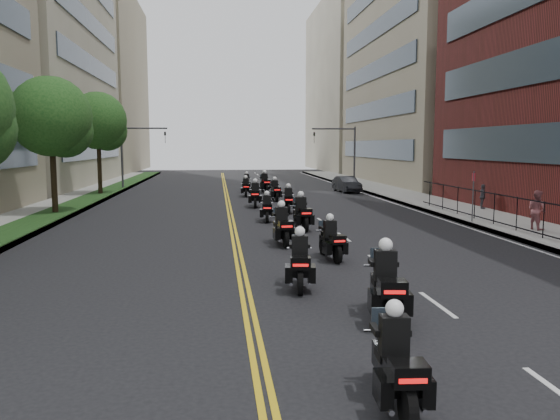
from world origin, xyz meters
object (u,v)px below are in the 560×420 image
(motorcycle_9, at_px, (275,191))
(motorcycle_11, at_px, (265,184))
(motorcycle_5, at_px, (301,215))
(motorcycle_6, at_px, (267,209))
(motorcycle_10, at_px, (246,188))
(motorcycle_0, at_px, (395,366))
(motorcycle_1, at_px, (386,288))
(motorcycle_4, at_px, (282,227))
(pedestrian_c, at_px, (483,197))
(pedestrian_b, at_px, (537,210))
(motorcycle_3, at_px, (331,242))
(motorcycle_8, at_px, (255,196))
(parked_sedan, at_px, (347,184))
(motorcycle_7, at_px, (288,201))
(motorcycle_2, at_px, (300,264))
(motorcycle_12, at_px, (247,182))

(motorcycle_9, relative_size, motorcycle_11, 0.92)
(motorcycle_5, relative_size, motorcycle_6, 1.14)
(motorcycle_10, relative_size, motorcycle_11, 0.87)
(motorcycle_6, bearing_deg, motorcycle_0, -85.54)
(motorcycle_1, xyz_separation_m, motorcycle_9, (0.32, 26.59, -0.06))
(motorcycle_1, xyz_separation_m, motorcycle_6, (-1.19, 16.27, -0.11))
(motorcycle_4, bearing_deg, pedestrian_c, 31.80)
(motorcycle_0, distance_m, motorcycle_4, 13.54)
(motorcycle_1, bearing_deg, motorcycle_10, 100.57)
(motorcycle_5, distance_m, motorcycle_10, 16.96)
(pedestrian_b, bearing_deg, motorcycle_3, 98.91)
(motorcycle_9, bearing_deg, motorcycle_1, -94.03)
(motorcycle_8, xyz_separation_m, parked_sedan, (8.39, 10.21, -0.05))
(motorcycle_10, bearing_deg, motorcycle_9, -60.70)
(motorcycle_4, height_order, motorcycle_6, motorcycle_4)
(motorcycle_8, bearing_deg, motorcycle_11, 86.24)
(motorcycle_10, bearing_deg, motorcycle_0, -87.93)
(motorcycle_7, distance_m, motorcycle_8, 3.62)
(motorcycle_2, relative_size, motorcycle_12, 1.07)
(motorcycle_1, bearing_deg, pedestrian_c, 65.61)
(motorcycle_5, xyz_separation_m, pedestrian_b, (10.33, -2.06, 0.33))
(motorcycle_0, height_order, motorcycle_10, motorcycle_10)
(parked_sedan, bearing_deg, pedestrian_c, -76.31)
(motorcycle_8, bearing_deg, motorcycle_2, -85.94)
(motorcycle_8, bearing_deg, motorcycle_9, 70.41)
(motorcycle_12, bearing_deg, motorcycle_1, -81.72)
(motorcycle_2, height_order, motorcycle_10, motorcycle_2)
(motorcycle_3, bearing_deg, motorcycle_7, 81.89)
(motorcycle_0, height_order, motorcycle_4, motorcycle_4)
(parked_sedan, bearing_deg, motorcycle_4, -114.85)
(motorcycle_8, bearing_deg, motorcycle_4, -84.92)
(motorcycle_3, bearing_deg, motorcycle_1, -98.20)
(motorcycle_0, xyz_separation_m, pedestrian_b, (11.59, 15.18, 0.39))
(pedestrian_b, bearing_deg, motorcycle_9, 18.27)
(motorcycle_3, distance_m, motorcycle_6, 9.79)
(motorcycle_9, bearing_deg, motorcycle_6, -101.66)
(motorcycle_4, relative_size, motorcycle_7, 1.03)
(motorcycle_4, bearing_deg, pedestrian_b, 3.76)
(motorcycle_4, relative_size, motorcycle_6, 1.11)
(motorcycle_4, distance_m, motorcycle_11, 23.77)
(motorcycle_0, height_order, motorcycle_7, motorcycle_7)
(motorcycle_1, height_order, pedestrian_c, motorcycle_1)
(motorcycle_5, distance_m, motorcycle_7, 6.47)
(motorcycle_6, distance_m, motorcycle_10, 13.85)
(motorcycle_1, bearing_deg, motorcycle_0, -97.91)
(motorcycle_5, bearing_deg, motorcycle_9, 84.69)
(motorcycle_6, xyz_separation_m, motorcycle_12, (0.07, 20.65, 0.00))
(motorcycle_1, xyz_separation_m, pedestrian_c, (11.94, 19.11, 0.15))
(parked_sedan, distance_m, pedestrian_b, 22.19)
(motorcycle_6, relative_size, motorcycle_8, 0.87)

